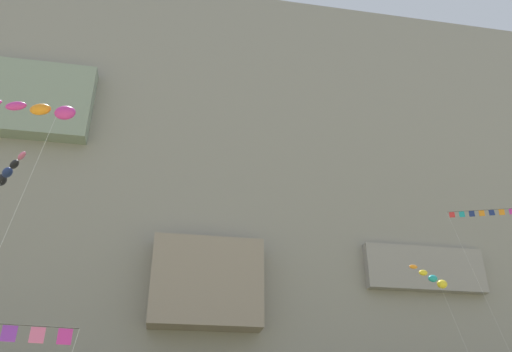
# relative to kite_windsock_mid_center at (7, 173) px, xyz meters

# --- Properties ---
(cliff_face) EXTENTS (180.00, 33.47, 61.25)m
(cliff_face) POSITION_rel_kite_windsock_mid_center_xyz_m (16.97, 30.51, 8.33)
(cliff_face) COLOR gray
(cliff_face) RESTS_ON ground
(kite_windsock_mid_center) EXTENTS (4.03, 6.20, 22.74)m
(kite_windsock_mid_center) POSITION_rel_kite_windsock_mid_center_xyz_m (0.00, 0.00, 0.00)
(kite_windsock_mid_center) COLOR black
(kite_windsock_mid_center) RESTS_ON ground
(kite_windsock_high_right) EXTENTS (4.35, 5.42, 17.20)m
(kite_windsock_high_right) POSITION_rel_kite_windsock_mid_center_xyz_m (6.83, -18.03, -5.68)
(kite_windsock_high_right) COLOR #CC3399
(kite_windsock_high_right) RESTS_ON ground
(kite_windsock_front_field) EXTENTS (4.62, 3.72, 14.00)m
(kite_windsock_front_field) POSITION_rel_kite_windsock_mid_center_xyz_m (30.63, -6.84, -8.89)
(kite_windsock_front_field) COLOR yellow
(kite_windsock_front_field) RESTS_ON ground
(kite_banner_mid_right) EXTENTS (5.88, 5.33, 22.94)m
(kite_banner_mid_right) POSITION_rel_kite_windsock_mid_center_xyz_m (40.95, 1.26, -0.43)
(kite_banner_mid_right) COLOR black
(kite_banner_mid_right) RESTS_ON ground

